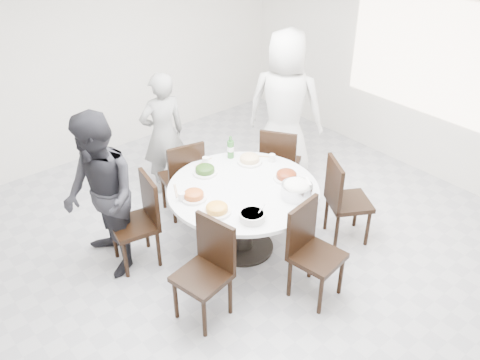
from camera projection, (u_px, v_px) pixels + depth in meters
floor at (238, 257)px, 5.26m from camera, size 6.00×6.00×0.01m
wall_back at (87, 54)px, 6.48m from camera, size 6.00×0.01×2.80m
wall_right at (427, 64)px, 6.16m from camera, size 0.01×6.00×2.80m
window at (428, 56)px, 6.09m from camera, size 0.04×2.20×1.40m
dining_table at (243, 219)px, 5.19m from camera, size 1.50×1.50×0.75m
chair_ne at (281, 162)px, 5.99m from camera, size 0.58×0.58×0.95m
chair_n at (181, 176)px, 5.71m from camera, size 0.50×0.50×0.95m
chair_nw at (134, 223)px, 4.96m from camera, size 0.49×0.49×0.95m
chair_sw at (202, 275)px, 4.33m from camera, size 0.49×0.49×0.95m
chair_s at (318, 255)px, 4.56m from camera, size 0.48×0.48×0.95m
chair_se at (349, 200)px, 5.30m from camera, size 0.57×0.57×0.95m
diner_right at (285, 108)px, 6.15m from camera, size 1.02×1.11×1.91m
diner_middle at (163, 134)px, 5.98m from camera, size 0.60×0.45×1.51m
diner_left at (100, 197)px, 4.72m from camera, size 0.71×0.87×1.66m
dish_greens at (205, 171)px, 5.21m from camera, size 0.25×0.25×0.07m
dish_pale at (250, 160)px, 5.40m from camera, size 0.27×0.27×0.07m
dish_orange at (194, 196)px, 4.81m from camera, size 0.25×0.25×0.07m
dish_redbrown at (286, 176)px, 5.12m from camera, size 0.26×0.26×0.07m
dish_tofu at (217, 210)px, 4.62m from camera, size 0.26×0.26×0.07m
rice_bowl at (297, 191)px, 4.84m from camera, size 0.30×0.30×0.13m
soup_bowl at (252, 216)px, 4.53m from camera, size 0.24×0.24×0.07m
beverage_bottle at (231, 147)px, 5.45m from camera, size 0.07×0.07×0.25m
tea_cups at (202, 161)px, 5.36m from camera, size 0.07×0.07×0.08m
chopsticks at (206, 163)px, 5.40m from camera, size 0.24×0.04×0.01m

